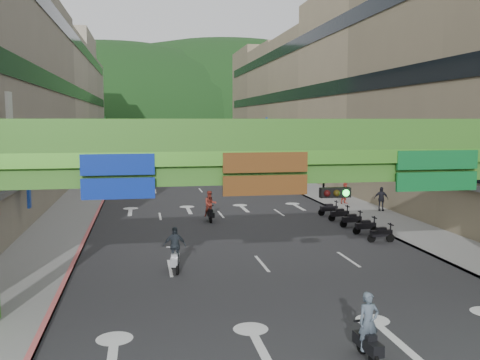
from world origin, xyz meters
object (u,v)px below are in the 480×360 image
pedestrian_red (345,195)px  car_yellow (208,161)px  car_silver (133,165)px  scooter_rider_near (368,330)px  overpass_near (328,171)px  scooter_rider_mid (210,206)px

pedestrian_red → car_yellow: bearing=79.7°
car_silver → scooter_rider_near: bearing=-73.2°
scooter_rider_near → car_yellow: (3.60, 67.42, -0.22)m
overpass_near → pedestrian_red: 25.43m
scooter_rider_mid → pedestrian_red: 12.94m
car_yellow → car_silver: bearing=-163.6°
car_silver → car_yellow: size_ratio=0.90×
overpass_near → pedestrian_red: overpass_near is taller
scooter_rider_near → pedestrian_red: (10.10, 27.42, -0.11)m
scooter_rider_mid → car_silver: 41.53m
car_yellow → scooter_rider_mid: bearing=-99.6°
scooter_rider_near → scooter_rider_mid: bearing=94.6°
scooter_rider_near → pedestrian_red: 29.22m
overpass_near → car_silver: bearing=97.6°
overpass_near → scooter_rider_near: (-0.24, -4.38, -4.23)m
scooter_rider_near → car_yellow: bearing=86.9°
scooter_rider_mid → car_silver: (-5.88, 41.11, -0.47)m
scooter_rider_near → scooter_rider_mid: size_ratio=0.96×
scooter_rider_near → car_yellow: scooter_rider_near is taller
scooter_rider_mid → overpass_near: bearing=-83.5°
overpass_near → scooter_rider_near: 6.09m
car_silver → pedestrian_red: (17.79, -36.08, 0.21)m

